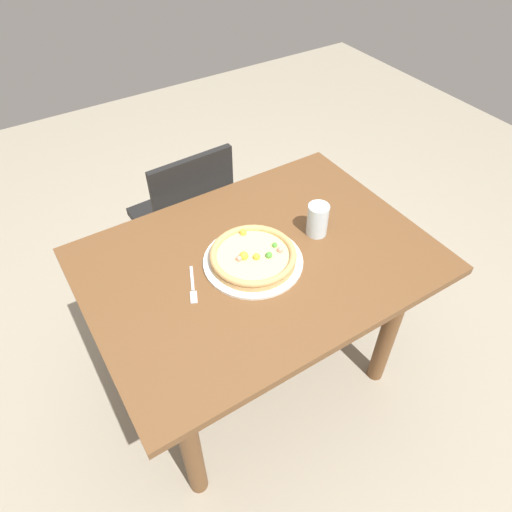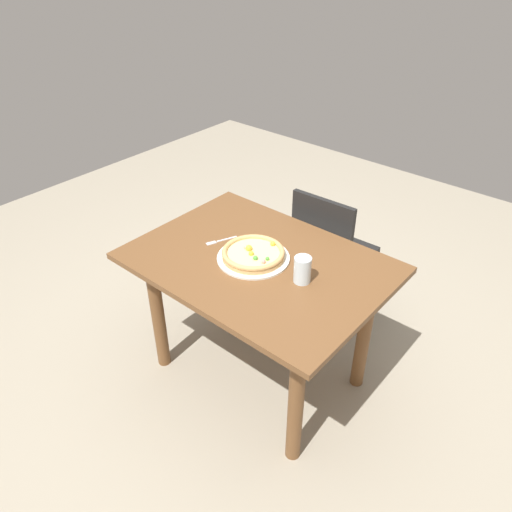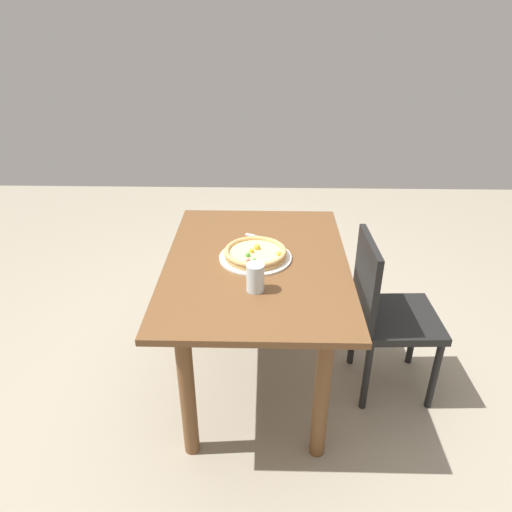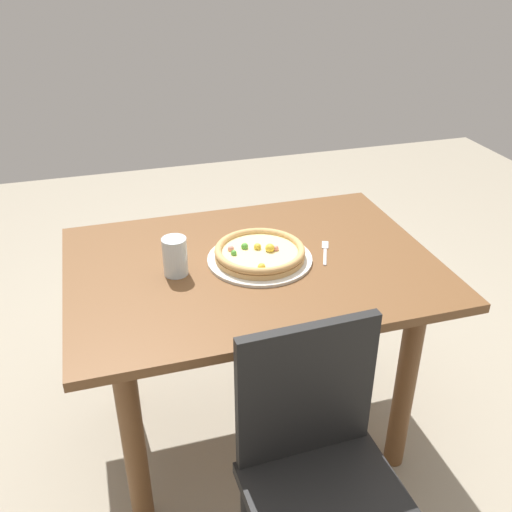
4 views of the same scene
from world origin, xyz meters
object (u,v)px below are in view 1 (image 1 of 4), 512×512
object	(u,v)px
fork	(193,287)
dining_table	(259,284)
chair_near	(186,218)
plate	(253,261)
pizza	(253,256)
drinking_glass	(318,220)

from	to	relation	value
fork	dining_table	bearing A→B (deg)	113.38
fork	chair_near	bearing A→B (deg)	-178.93
dining_table	plate	xyz separation A→B (m)	(0.03, 0.01, 0.14)
chair_near	fork	world-z (taller)	chair_near
pizza	drinking_glass	bearing A→B (deg)	-179.30
chair_near	pizza	xyz separation A→B (m)	(0.03, 0.65, 0.31)
dining_table	pizza	world-z (taller)	pizza
dining_table	pizza	bearing A→B (deg)	12.31
dining_table	plate	bearing A→B (deg)	12.56
plate	fork	bearing A→B (deg)	-1.13
chair_near	pizza	size ratio (longest dim) A/B	2.92
dining_table	drinking_glass	bearing A→B (deg)	179.40
chair_near	fork	distance (m)	0.75
chair_near	plate	world-z (taller)	chair_near
pizza	chair_near	bearing A→B (deg)	-92.64
plate	pizza	bearing A→B (deg)	-142.52
drinking_glass	fork	bearing A→B (deg)	-0.11
dining_table	pizza	size ratio (longest dim) A/B	4.01
plate	drinking_glass	world-z (taller)	drinking_glass
dining_table	plate	world-z (taller)	plate
dining_table	fork	distance (m)	0.29
plate	fork	distance (m)	0.23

